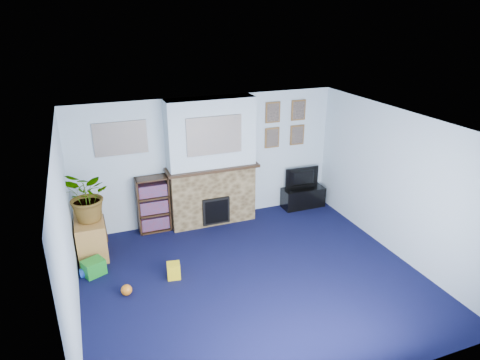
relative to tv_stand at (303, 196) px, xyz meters
name	(u,v)px	position (x,y,z in m)	size (l,w,h in m)	color
floor	(254,279)	(-1.95, -2.03, -0.23)	(5.00, 4.50, 0.01)	#0D0F33
ceiling	(256,126)	(-1.95, -2.03, 2.17)	(5.00, 4.50, 0.01)	white
wall_back	(208,160)	(-1.95, 0.22, 0.97)	(5.00, 0.04, 2.40)	silver
wall_front	(345,302)	(-1.95, -4.28, 0.97)	(5.00, 0.04, 2.40)	silver
wall_left	(67,239)	(-4.45, -2.03, 0.97)	(0.04, 4.50, 2.40)	silver
wall_right	(397,184)	(0.55, -2.03, 0.97)	(0.04, 4.50, 2.40)	silver
chimney_breast	(212,164)	(-1.95, 0.02, 0.96)	(1.72, 0.50, 2.40)	brown
collage_main	(214,136)	(-1.95, -0.19, 1.55)	(1.00, 0.03, 0.68)	gray
collage_left	(121,138)	(-3.50, 0.21, 1.55)	(0.90, 0.03, 0.58)	gray
portrait_tl	(273,112)	(-0.65, 0.20, 1.77)	(0.30, 0.03, 0.40)	brown
portrait_tr	(298,110)	(-0.10, 0.20, 1.77)	(0.30, 0.03, 0.40)	brown
portrait_bl	(272,138)	(-0.65, 0.20, 1.27)	(0.30, 0.03, 0.40)	brown
portrait_br	(297,135)	(-0.10, 0.20, 1.27)	(0.30, 0.03, 0.40)	brown
tv_stand	(303,196)	(0.00, 0.00, 0.00)	(0.87, 0.37, 0.41)	black
television	(303,178)	(0.00, 0.02, 0.40)	(0.73, 0.10, 0.42)	black
bookshelf	(153,205)	(-3.06, 0.08, 0.28)	(0.58, 0.28, 1.05)	#301F11
sideboard	(91,235)	(-4.19, -0.39, 0.12)	(0.46, 0.83, 0.64)	#B57D3A
potted_plant	(88,196)	(-4.14, -0.44, 0.85)	(0.78, 0.67, 0.86)	#26661E
mantel_clock	(207,163)	(-2.04, -0.03, 1.00)	(0.09, 0.05, 0.12)	gold
mantel_candle	(227,161)	(-1.67, -0.03, 1.01)	(0.05, 0.05, 0.17)	#B2BFC6
mantel_teddy	(184,167)	(-2.48, -0.03, 0.99)	(0.13, 0.13, 0.13)	gray
mantel_can	(246,159)	(-1.29, -0.03, 0.99)	(0.05, 0.05, 0.11)	yellow
green_crate	(94,267)	(-4.21, -1.03, -0.08)	(0.31, 0.25, 0.25)	#198C26
toy_ball	(126,289)	(-3.81, -1.73, -0.14)	(0.16, 0.16, 0.16)	orange
toy_block	(174,271)	(-3.07, -1.55, -0.12)	(0.20, 0.20, 0.24)	yellow
toy_tube	(91,270)	(-4.25, -1.02, -0.15)	(0.16, 0.16, 0.33)	blue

